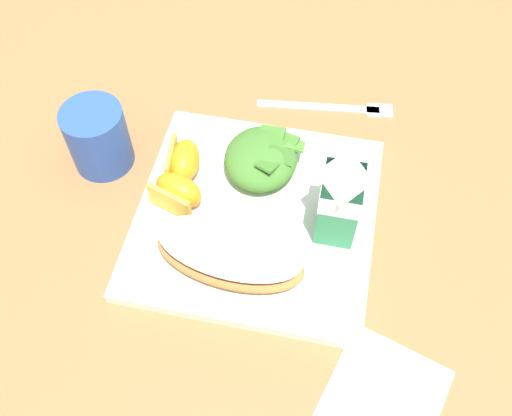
{
  "coord_description": "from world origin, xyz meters",
  "views": [
    {
      "loc": [
        0.37,
        0.08,
        0.59
      ],
      "look_at": [
        0.0,
        0.0,
        0.03
      ],
      "focal_mm": 40.37,
      "sensor_mm": 36.0,
      "label": 1
    }
  ],
  "objects_px": {
    "drinking_blue_cup": "(98,138)",
    "metal_fork": "(336,107)",
    "milk_carton": "(341,194)",
    "white_plate": "(256,216)",
    "orange_wedge_middle": "(177,193)",
    "cheesy_pizza_bread": "(230,254)",
    "green_salad_pile": "(262,158)",
    "orange_wedge_front": "(183,161)",
    "paper_napkin": "(385,393)"
  },
  "relations": [
    {
      "from": "white_plate",
      "to": "orange_wedge_front",
      "type": "xyz_separation_m",
      "value": [
        -0.04,
        -0.1,
        0.03
      ]
    },
    {
      "from": "white_plate",
      "to": "drinking_blue_cup",
      "type": "distance_m",
      "value": 0.22
    },
    {
      "from": "cheesy_pizza_bread",
      "to": "green_salad_pile",
      "type": "relative_size",
      "value": 1.77
    },
    {
      "from": "metal_fork",
      "to": "drinking_blue_cup",
      "type": "xyz_separation_m",
      "value": [
        0.15,
        -0.28,
        0.04
      ]
    },
    {
      "from": "cheesy_pizza_bread",
      "to": "green_salad_pile",
      "type": "height_order",
      "value": "green_salad_pile"
    },
    {
      "from": "cheesy_pizza_bread",
      "to": "metal_fork",
      "type": "distance_m",
      "value": 0.29
    },
    {
      "from": "orange_wedge_front",
      "to": "paper_napkin",
      "type": "bearing_deg",
      "value": 50.49
    },
    {
      "from": "cheesy_pizza_bread",
      "to": "orange_wedge_middle",
      "type": "distance_m",
      "value": 0.1
    },
    {
      "from": "milk_carton",
      "to": "orange_wedge_middle",
      "type": "relative_size",
      "value": 1.61
    },
    {
      "from": "milk_carton",
      "to": "orange_wedge_middle",
      "type": "distance_m",
      "value": 0.19
    },
    {
      "from": "white_plate",
      "to": "orange_wedge_middle",
      "type": "relative_size",
      "value": 4.1
    },
    {
      "from": "orange_wedge_middle",
      "to": "drinking_blue_cup",
      "type": "distance_m",
      "value": 0.13
    },
    {
      "from": "white_plate",
      "to": "green_salad_pile",
      "type": "relative_size",
      "value": 2.8
    },
    {
      "from": "cheesy_pizza_bread",
      "to": "orange_wedge_middle",
      "type": "bearing_deg",
      "value": -129.69
    },
    {
      "from": "milk_carton",
      "to": "drinking_blue_cup",
      "type": "relative_size",
      "value": 1.27
    },
    {
      "from": "paper_napkin",
      "to": "metal_fork",
      "type": "distance_m",
      "value": 0.39
    },
    {
      "from": "cheesy_pizza_bread",
      "to": "orange_wedge_front",
      "type": "xyz_separation_m",
      "value": [
        -0.12,
        -0.08,
        0.0
      ]
    },
    {
      "from": "white_plate",
      "to": "cheesy_pizza_bread",
      "type": "xyz_separation_m",
      "value": [
        0.07,
        -0.01,
        0.03
      ]
    },
    {
      "from": "white_plate",
      "to": "milk_carton",
      "type": "height_order",
      "value": "milk_carton"
    },
    {
      "from": "metal_fork",
      "to": "drinking_blue_cup",
      "type": "relative_size",
      "value": 2.17
    },
    {
      "from": "orange_wedge_front",
      "to": "paper_napkin",
      "type": "distance_m",
      "value": 0.35
    },
    {
      "from": "milk_carton",
      "to": "orange_wedge_front",
      "type": "xyz_separation_m",
      "value": [
        -0.04,
        -0.19,
        -0.04
      ]
    },
    {
      "from": "milk_carton",
      "to": "paper_napkin",
      "type": "distance_m",
      "value": 0.21
    },
    {
      "from": "cheesy_pizza_bread",
      "to": "metal_fork",
      "type": "height_order",
      "value": "cheesy_pizza_bread"
    },
    {
      "from": "milk_carton",
      "to": "orange_wedge_middle",
      "type": "height_order",
      "value": "milk_carton"
    },
    {
      "from": "white_plate",
      "to": "orange_wedge_middle",
      "type": "height_order",
      "value": "orange_wedge_middle"
    },
    {
      "from": "orange_wedge_middle",
      "to": "metal_fork",
      "type": "relative_size",
      "value": 0.36
    },
    {
      "from": "cheesy_pizza_bread",
      "to": "drinking_blue_cup",
      "type": "height_order",
      "value": "drinking_blue_cup"
    },
    {
      "from": "green_salad_pile",
      "to": "paper_napkin",
      "type": "xyz_separation_m",
      "value": [
        0.25,
        0.18,
        -0.03
      ]
    },
    {
      "from": "orange_wedge_middle",
      "to": "paper_napkin",
      "type": "xyz_separation_m",
      "value": [
        0.17,
        0.26,
        -0.03
      ]
    },
    {
      "from": "white_plate",
      "to": "metal_fork",
      "type": "height_order",
      "value": "white_plate"
    },
    {
      "from": "milk_carton",
      "to": "metal_fork",
      "type": "height_order",
      "value": "milk_carton"
    },
    {
      "from": "green_salad_pile",
      "to": "milk_carton",
      "type": "relative_size",
      "value": 0.91
    },
    {
      "from": "cheesy_pizza_bread",
      "to": "green_salad_pile",
      "type": "xyz_separation_m",
      "value": [
        -0.14,
        0.01,
        0.0
      ]
    },
    {
      "from": "white_plate",
      "to": "cheesy_pizza_bread",
      "type": "distance_m",
      "value": 0.08
    },
    {
      "from": "cheesy_pizza_bread",
      "to": "metal_fork",
      "type": "bearing_deg",
      "value": 162.32
    },
    {
      "from": "orange_wedge_middle",
      "to": "metal_fork",
      "type": "distance_m",
      "value": 0.27
    },
    {
      "from": "milk_carton",
      "to": "paper_napkin",
      "type": "bearing_deg",
      "value": 22.56
    },
    {
      "from": "metal_fork",
      "to": "orange_wedge_middle",
      "type": "bearing_deg",
      "value": -38.67
    },
    {
      "from": "cheesy_pizza_bread",
      "to": "paper_napkin",
      "type": "bearing_deg",
      "value": 59.84
    },
    {
      "from": "metal_fork",
      "to": "drinking_blue_cup",
      "type": "bearing_deg",
      "value": -62.04
    },
    {
      "from": "cheesy_pizza_bread",
      "to": "orange_wedge_front",
      "type": "bearing_deg",
      "value": -143.57
    },
    {
      "from": "orange_wedge_front",
      "to": "orange_wedge_middle",
      "type": "xyz_separation_m",
      "value": [
        0.05,
        0.01,
        0.0
      ]
    },
    {
      "from": "drinking_blue_cup",
      "to": "green_salad_pile",
      "type": "bearing_deg",
      "value": 94.1
    },
    {
      "from": "green_salad_pile",
      "to": "orange_wedge_front",
      "type": "height_order",
      "value": "green_salad_pile"
    },
    {
      "from": "orange_wedge_middle",
      "to": "orange_wedge_front",
      "type": "bearing_deg",
      "value": -173.36
    },
    {
      "from": "green_salad_pile",
      "to": "paper_napkin",
      "type": "relative_size",
      "value": 0.91
    },
    {
      "from": "drinking_blue_cup",
      "to": "paper_napkin",
      "type": "bearing_deg",
      "value": 58.83
    },
    {
      "from": "paper_napkin",
      "to": "drinking_blue_cup",
      "type": "bearing_deg",
      "value": -121.17
    },
    {
      "from": "drinking_blue_cup",
      "to": "metal_fork",
      "type": "bearing_deg",
      "value": 117.96
    }
  ]
}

